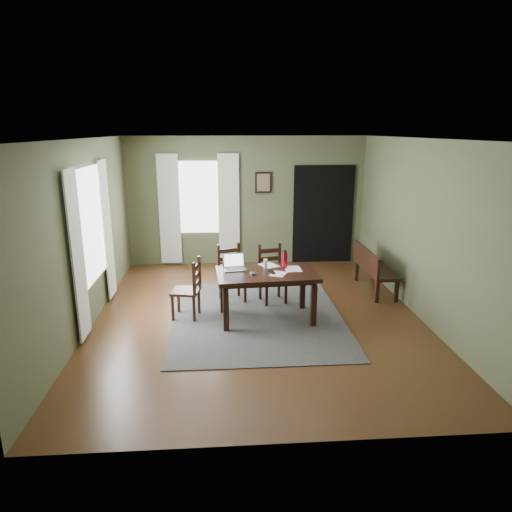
{
  "coord_description": "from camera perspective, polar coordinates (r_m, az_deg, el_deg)",
  "views": [
    {
      "loc": [
        -0.51,
        -6.59,
        2.83
      ],
      "look_at": [
        0.0,
        0.3,
        0.9
      ],
      "focal_mm": 32.0,
      "sensor_mm": 36.0,
      "label": 1
    }
  ],
  "objects": [
    {
      "name": "ground",
      "position": [
        7.19,
        0.18,
        -7.61
      ],
      "size": [
        5.0,
        6.0,
        0.01
      ],
      "color": "#492C16"
    },
    {
      "name": "curtain_back_right",
      "position": [
        9.67,
        -3.42,
        5.87
      ],
      "size": [
        0.44,
        0.03,
        2.3
      ],
      "color": "silver",
      "rests_on": "ground"
    },
    {
      "name": "laptop",
      "position": [
        7.0,
        -2.72,
        -1.14
      ],
      "size": [
        0.37,
        0.31,
        0.23
      ],
      "rotation": [
        0.0,
        0.0,
        0.14
      ],
      "color": "#B7B7BC",
      "rests_on": "dining_table"
    },
    {
      "name": "chair_back_left",
      "position": [
        7.73,
        -3.11,
        -2.24
      ],
      "size": [
        0.52,
        0.52,
        0.94
      ],
      "rotation": [
        0.0,
        0.0,
        0.3
      ],
      "color": "black",
      "rests_on": "rug"
    },
    {
      "name": "paper_c",
      "position": [
        7.18,
        1.62,
        -1.17
      ],
      "size": [
        0.34,
        0.37,
        0.0
      ],
      "primitive_type": "cube",
      "rotation": [
        0.0,
        0.0,
        0.49
      ],
      "color": "white",
      "rests_on": "dining_table"
    },
    {
      "name": "chair_back_right",
      "position": [
        7.67,
        2.0,
        -2.32
      ],
      "size": [
        0.5,
        0.5,
        0.96
      ],
      "rotation": [
        0.0,
        0.0,
        0.23
      ],
      "color": "black",
      "rests_on": "rug"
    },
    {
      "name": "dining_table",
      "position": [
        6.87,
        1.34,
        -2.78
      ],
      "size": [
        1.55,
        0.99,
        0.74
      ],
      "rotation": [
        0.0,
        0.0,
        0.07
      ],
      "color": "black",
      "rests_on": "rug"
    },
    {
      "name": "curtain_left_far",
      "position": [
        8.02,
        -18.09,
        3.1
      ],
      "size": [
        0.03,
        0.48,
        2.3
      ],
      "color": "silver",
      "rests_on": "ground"
    },
    {
      "name": "water_bottle",
      "position": [
        7.03,
        3.61,
        -0.5
      ],
      "size": [
        0.09,
        0.09,
        0.28
      ],
      "rotation": [
        0.0,
        0.0,
        -0.1
      ],
      "color": "#A60C24",
      "rests_on": "dining_table"
    },
    {
      "name": "rug",
      "position": [
        7.19,
        0.18,
        -7.52
      ],
      "size": [
        2.6,
        3.2,
        0.01
      ],
      "color": "#3C3C3C",
      "rests_on": "ground"
    },
    {
      "name": "tv_remote",
      "position": [
        6.83,
        1.97,
        -1.99
      ],
      "size": [
        0.1,
        0.2,
        0.02
      ],
      "primitive_type": "cube",
      "rotation": [
        0.0,
        0.0,
        0.25
      ],
      "color": "black",
      "rests_on": "dining_table"
    },
    {
      "name": "window_back",
      "position": [
        9.67,
        -7.15,
        7.28
      ],
      "size": [
        1.0,
        0.01,
        1.5
      ],
      "color": "white",
      "rests_on": "ground"
    },
    {
      "name": "window_left",
      "position": [
        7.2,
        -19.98,
        3.61
      ],
      "size": [
        0.01,
        1.3,
        1.7
      ],
      "color": "white",
      "rests_on": "ground"
    },
    {
      "name": "curtain_back_left",
      "position": [
        9.73,
        -10.77,
        5.69
      ],
      "size": [
        0.44,
        0.03,
        2.3
      ],
      "color": "silver",
      "rests_on": "ground"
    },
    {
      "name": "framed_picture",
      "position": [
        9.66,
        0.92,
        9.18
      ],
      "size": [
        0.34,
        0.03,
        0.44
      ],
      "color": "black",
      "rests_on": "ground"
    },
    {
      "name": "curtain_left_near",
      "position": [
        6.48,
        -21.39,
        -0.05
      ],
      "size": [
        0.03,
        0.48,
        2.3
      ],
      "color": "silver",
      "rests_on": "ground"
    },
    {
      "name": "drinking_glass",
      "position": [
        7.03,
        1.19,
        -0.95
      ],
      "size": [
        0.07,
        0.07,
        0.14
      ],
      "primitive_type": "cylinder",
      "rotation": [
        0.0,
        0.0,
        0.08
      ],
      "color": "silver",
      "rests_on": "dining_table"
    },
    {
      "name": "chair_end",
      "position": [
        7.07,
        -8.4,
        -4.16
      ],
      "size": [
        0.48,
        0.47,
        0.93
      ],
      "rotation": [
        0.0,
        0.0,
        -1.75
      ],
      "color": "black",
      "rests_on": "rug"
    },
    {
      "name": "paper_b",
      "position": [
        6.77,
        2.8,
        -2.25
      ],
      "size": [
        0.31,
        0.34,
        0.0
      ],
      "primitive_type": "cube",
      "rotation": [
        0.0,
        0.0,
        -0.44
      ],
      "color": "white",
      "rests_on": "dining_table"
    },
    {
      "name": "bench",
      "position": [
        8.42,
        14.37,
        -1.19
      ],
      "size": [
        0.45,
        1.38,
        0.78
      ],
      "rotation": [
        0.0,
        0.0,
        1.57
      ],
      "color": "black",
      "rests_on": "ground"
    },
    {
      "name": "computer_mouse",
      "position": [
        6.72,
        -0.44,
        -2.23
      ],
      "size": [
        0.07,
        0.1,
        0.03
      ],
      "primitive_type": "cube",
      "rotation": [
        0.0,
        0.0,
        0.22
      ],
      "color": "#3F3F42",
      "rests_on": "dining_table"
    },
    {
      "name": "paper_d",
      "position": [
        7.02,
        4.63,
        -1.62
      ],
      "size": [
        0.25,
        0.32,
        0.0
      ],
      "primitive_type": "cube",
      "rotation": [
        0.0,
        0.0,
        0.04
      ],
      "color": "white",
      "rests_on": "dining_table"
    },
    {
      "name": "doorway_back",
      "position": [
        9.96,
        8.4,
        5.14
      ],
      "size": [
        1.3,
        0.03,
        2.1
      ],
      "color": "black",
      "rests_on": "ground"
    },
    {
      "name": "room_shell",
      "position": [
        6.69,
        0.19,
        6.78
      ],
      "size": [
        5.02,
        6.02,
        2.71
      ],
      "color": "#515839",
      "rests_on": "ground"
    }
  ]
}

